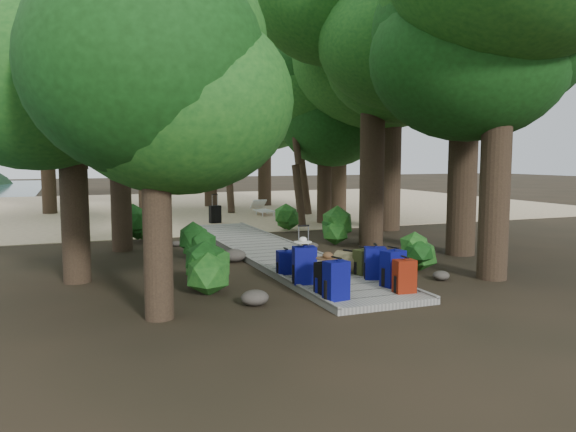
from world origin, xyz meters
name	(u,v)px	position (x,y,z in m)	size (l,w,h in m)	color
ground	(284,260)	(0.00, 0.00, 0.00)	(120.00, 120.00, 0.00)	#2D2216
sand_beach	(173,207)	(0.00, 16.00, 0.01)	(40.00, 22.00, 0.02)	#D2B78E
boardwalk	(271,251)	(0.00, 1.00, 0.06)	(2.00, 12.00, 0.12)	gray
backpack_left_a	(336,278)	(-0.76, -4.45, 0.50)	(0.40, 0.28, 0.75)	navy
backpack_left_b	(325,276)	(-0.74, -3.97, 0.44)	(0.35, 0.25, 0.64)	black
backpack_left_c	(304,263)	(-0.78, -3.10, 0.52)	(0.44, 0.31, 0.81)	navy
backpack_left_d	(286,261)	(-0.79, -2.11, 0.40)	(0.36, 0.26, 0.55)	navy
backpack_right_a	(404,274)	(0.63, -4.43, 0.45)	(0.37, 0.27, 0.67)	maroon
backpack_right_b	(393,266)	(0.71, -3.91, 0.50)	(0.42, 0.30, 0.76)	navy
backpack_right_c	(375,261)	(0.72, -3.22, 0.48)	(0.42, 0.30, 0.72)	navy
backpack_right_d	(363,260)	(0.73, -2.73, 0.41)	(0.38, 0.27, 0.58)	#333D1A
duffel_right_khaki	(349,261)	(0.65, -2.26, 0.33)	(0.41, 0.62, 0.41)	olive
suitcase_on_boardwalk	(303,264)	(-0.65, -2.75, 0.44)	(0.42, 0.23, 0.65)	black
lone_suitcase_on_sand	(215,214)	(0.30, 8.27, 0.36)	(0.43, 0.25, 0.68)	black
hat_brown	(328,255)	(-0.70, -3.97, 0.82)	(0.43, 0.43, 0.13)	#51351E
hat_white	(303,239)	(-0.80, -3.07, 0.99)	(0.35, 0.35, 0.12)	silver
kayak	(127,218)	(-2.88, 9.64, 0.20)	(0.78, 3.58, 0.36)	red
sun_lounger	(264,208)	(3.07, 10.47, 0.34)	(0.64, 1.97, 0.64)	silver
tree_right_a	(500,65)	(3.32, -3.64, 4.45)	(5.34, 5.34, 8.91)	black
tree_right_b	(467,47)	(4.64, -0.95, 5.38)	(6.03, 6.03, 10.76)	black
tree_right_c	(373,70)	(3.24, 1.34, 5.03)	(5.82, 5.82, 10.07)	black
tree_right_d	(391,64)	(5.55, 4.13, 5.76)	(6.29, 6.29, 11.52)	black
tree_right_e	(325,119)	(4.30, 6.83, 4.03)	(4.47, 4.47, 8.05)	black
tree_right_f	(340,107)	(6.12, 9.18, 4.76)	(5.33, 5.33, 9.51)	black
tree_left_a	(155,110)	(-3.71, -4.07, 3.30)	(3.95, 3.95, 6.59)	black
tree_left_b	(70,87)	(-4.88, -0.77, 3.97)	(4.41, 4.41, 7.93)	black
tree_left_c	(118,105)	(-3.66, 2.94, 3.98)	(4.57, 4.57, 7.95)	black
tree_back_a	(143,108)	(-1.44, 15.25, 4.92)	(5.69, 5.69, 9.84)	black
tree_back_b	(210,116)	(1.97, 15.80, 4.70)	(5.26, 5.26, 9.39)	black
tree_back_c	(264,110)	(4.78, 15.33, 5.06)	(5.62, 5.62, 10.11)	black
tree_back_d	(46,114)	(-5.80, 14.69, 4.52)	(5.42, 5.42, 9.03)	black
palm_right_a	(303,133)	(3.23, 6.45, 3.45)	(4.05, 4.05, 6.90)	#103A13
palm_right_b	(305,111)	(5.01, 10.37, 4.63)	(4.80, 4.80, 9.27)	#103A13
palm_right_c	(234,136)	(2.25, 12.24, 3.56)	(4.47, 4.47, 7.11)	#103A13
palm_left_a	(70,135)	(-4.87, 6.01, 3.27)	(4.11, 4.11, 6.54)	#103A13
rock_left_a	(255,298)	(-2.04, -3.86, 0.14)	(0.49, 0.45, 0.27)	#4C473F
rock_left_b	(200,283)	(-2.63, -2.22, 0.09)	(0.34, 0.31, 0.19)	#4C473F
rock_left_c	(235,255)	(-1.23, 0.22, 0.16)	(0.57, 0.52, 0.32)	#4C473F
rock_left_d	(176,244)	(-2.14, 3.15, 0.08)	(0.29, 0.26, 0.16)	#4C473F
rock_right_a	(441,276)	(2.22, -3.38, 0.10)	(0.36, 0.33, 0.20)	#4C473F
rock_right_b	(406,255)	(2.83, -1.12, 0.14)	(0.50, 0.45, 0.27)	#4C473F
rock_right_c	(312,246)	(1.34, 1.28, 0.10)	(0.35, 0.31, 0.19)	#4C473F
shrub_left_a	(210,266)	(-2.54, -2.62, 0.50)	(1.11, 1.11, 1.00)	#154716
shrub_left_b	(194,244)	(-2.11, 0.86, 0.40)	(0.88, 0.88, 0.79)	#154716
shrub_left_c	(140,224)	(-2.99, 4.55, 0.55)	(1.22, 1.22, 1.10)	#154716
shrub_right_a	(415,252)	(2.23, -2.42, 0.46)	(1.02, 1.02, 0.92)	#154716
shrub_right_b	(334,228)	(2.28, 1.83, 0.50)	(1.11, 1.11, 1.00)	#154716
shrub_right_c	(290,219)	(2.20, 5.19, 0.40)	(0.89, 0.89, 0.80)	#154716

